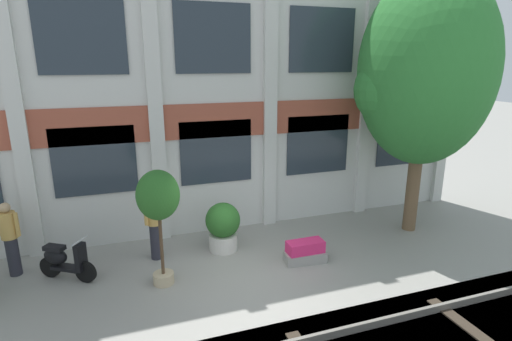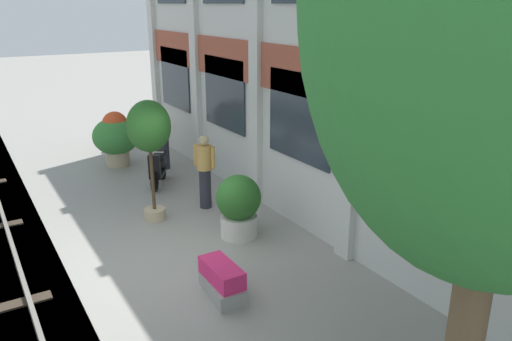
% 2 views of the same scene
% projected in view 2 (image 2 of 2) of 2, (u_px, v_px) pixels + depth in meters
% --- Properties ---
extents(ground_plane, '(80.00, 80.00, 0.00)m').
position_uv_depth(ground_plane, '(170.00, 259.00, 8.85)').
color(ground_plane, gray).
extents(apartment_facade, '(15.56, 0.64, 8.70)m').
position_uv_depth(apartment_facade, '(314.00, 2.00, 8.95)').
color(apartment_facade, silver).
rests_on(apartment_facade, ground).
extents(potted_plant_fluted_column, '(0.86, 0.86, 1.24)m').
position_uv_depth(potted_plant_fluted_column, '(239.00, 205.00, 9.52)').
color(potted_plant_fluted_column, beige).
rests_on(potted_plant_fluted_column, ground).
extents(potted_plant_tall_urn, '(0.88, 0.88, 2.52)m').
position_uv_depth(potted_plant_tall_urn, '(149.00, 132.00, 9.88)').
color(potted_plant_tall_urn, tan).
rests_on(potted_plant_tall_urn, ground).
extents(potted_plant_square_trough, '(1.01, 0.53, 0.53)m').
position_uv_depth(potted_plant_square_trough, '(222.00, 280.00, 7.68)').
color(potted_plant_square_trough, gray).
rests_on(potted_plant_square_trough, ground).
extents(potted_plant_ribbed_drum, '(1.27, 1.27, 1.52)m').
position_uv_depth(potted_plant_ribbed_drum, '(116.00, 136.00, 13.73)').
color(potted_plant_ribbed_drum, tan).
rests_on(potted_plant_ribbed_drum, ground).
extents(scooter_near_curb, '(1.20, 0.85, 0.98)m').
position_uv_depth(scooter_near_curb, '(159.00, 167.00, 12.40)').
color(scooter_near_curb, black).
rests_on(scooter_near_curb, ground).
extents(scooter_second_parked, '(1.34, 0.66, 0.98)m').
position_uv_depth(scooter_second_parked, '(114.00, 134.00, 15.54)').
color(scooter_second_parked, black).
rests_on(scooter_second_parked, ground).
extents(resident_by_doorway, '(0.48, 0.34, 1.70)m').
position_uv_depth(resident_by_doorway, '(164.00, 136.00, 13.40)').
color(resident_by_doorway, '#282833').
rests_on(resident_by_doorway, ground).
extents(resident_watching_tracks, '(0.46, 0.34, 1.64)m').
position_uv_depth(resident_watching_tracks, '(205.00, 170.00, 10.82)').
color(resident_watching_tracks, '#282833').
rests_on(resident_watching_tracks, ground).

